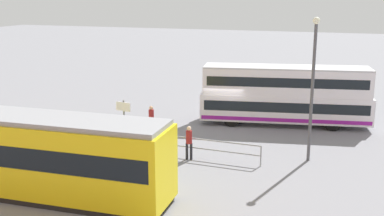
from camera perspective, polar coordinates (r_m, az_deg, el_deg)
name	(u,v)px	position (r m, az deg, el deg)	size (l,w,h in m)	color
ground_plane	(226,124)	(31.28, 4.10, -1.91)	(160.00, 160.00, 0.00)	slate
double_decker_bus	(285,95)	(31.19, 11.14, 1.51)	(11.08, 4.35, 3.84)	silver
tram_yellow	(21,152)	(21.39, -20.00, -5.07)	(13.33, 3.12, 3.49)	yellow
pedestrian_near_railing	(151,118)	(28.67, -4.94, -1.21)	(0.42, 0.42, 1.80)	#33384C
pedestrian_crossing	(189,140)	(24.29, -0.36, -3.92)	(0.39, 0.39, 1.79)	black
pedestrian_railing	(170,141)	(25.16, -2.71, -4.00)	(9.94, 0.39, 1.08)	gray
info_sign	(124,115)	(26.83, -8.24, -0.80)	(0.98, 0.26, 2.57)	slate
street_lamp	(313,80)	(24.14, 14.39, 3.34)	(0.36, 0.36, 7.28)	#4C4C51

